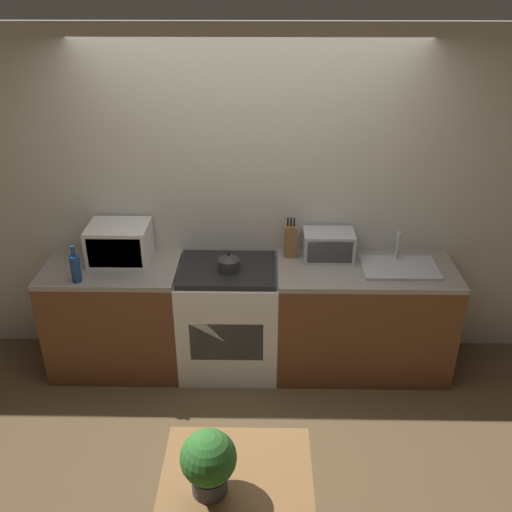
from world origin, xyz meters
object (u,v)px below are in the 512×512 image
stove_range (229,318)px  toaster_oven (328,245)px  bottle (75,268)px  dining_table (237,493)px  kettle (229,262)px  microwave (120,243)px

stove_range → toaster_oven: bearing=12.0°
bottle → dining_table: 2.04m
dining_table → kettle: bearing=94.5°
microwave → bottle: size_ratio=1.62×
kettle → dining_table: size_ratio=0.22×
microwave → bottle: bearing=-126.4°
stove_range → microwave: 1.03m
stove_range → dining_table: bearing=-85.2°
kettle → bottle: size_ratio=0.58×
microwave → stove_range: bearing=-7.4°
kettle → dining_table: bearing=-85.5°
bottle → dining_table: size_ratio=0.38×
kettle → stove_range: bearing=107.2°
kettle → microwave: microwave is taller
dining_table → bottle: bearing=127.5°
bottle → stove_range: bearing=11.7°
bottle → toaster_oven: bottle is taller
toaster_oven → kettle: bearing=-164.8°
microwave → toaster_oven: microwave is taller
toaster_oven → dining_table: 2.11m
kettle → bottle: 1.10m
stove_range → toaster_oven: toaster_oven is taller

